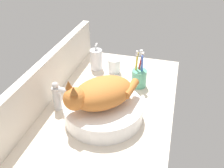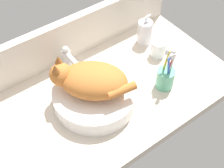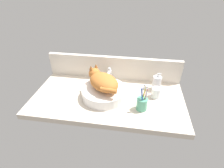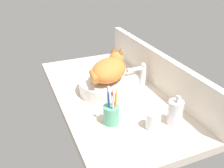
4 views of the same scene
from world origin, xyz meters
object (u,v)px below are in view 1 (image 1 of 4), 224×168
object	(u,v)px
sink_basin	(103,110)
cat	(100,93)
toothbrush_cup	(139,77)
water_glass	(114,66)
soap_dispenser	(96,59)
faucet	(59,95)

from	to	relation	value
sink_basin	cat	distance (cm)	9.40
toothbrush_cup	water_glass	world-z (taller)	toothbrush_cup
soap_dispenser	cat	bearing A→B (deg)	-159.29
water_glass	faucet	bearing A→B (deg)	159.02
cat	toothbrush_cup	distance (cm)	31.63
water_glass	soap_dispenser	bearing A→B (deg)	85.04
sink_basin	cat	size ratio (longest dim) A/B	1.09
soap_dispenser	toothbrush_cup	bearing A→B (deg)	-112.78
cat	toothbrush_cup	bearing A→B (deg)	-20.62
soap_dispenser	water_glass	world-z (taller)	soap_dispenser
sink_basin	water_glass	xyz separation A→B (cm)	(37.55, 5.33, -0.19)
faucet	toothbrush_cup	size ratio (longest dim) A/B	0.73
toothbrush_cup	sink_basin	bearing A→B (deg)	160.28
sink_basin	cat	world-z (taller)	cat
sink_basin	faucet	size ratio (longest dim) A/B	2.39
faucet	sink_basin	bearing A→B (deg)	-90.93
cat	toothbrush_cup	world-z (taller)	cat
water_glass	sink_basin	bearing A→B (deg)	-171.92
toothbrush_cup	soap_dispenser	bearing A→B (deg)	67.22
cat	faucet	world-z (taller)	cat
cat	soap_dispenser	size ratio (longest dim) A/B	2.06
cat	toothbrush_cup	size ratio (longest dim) A/B	1.60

